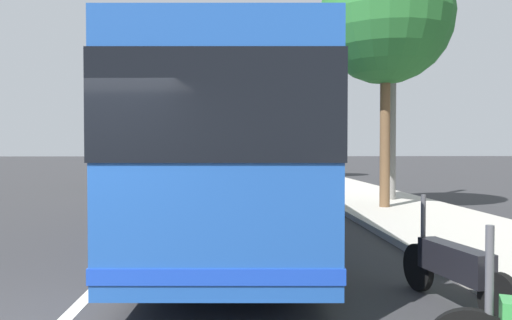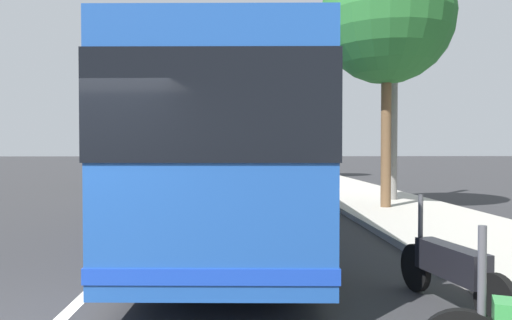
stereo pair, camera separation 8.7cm
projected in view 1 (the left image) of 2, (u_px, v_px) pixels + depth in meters
sidewalk_curb at (388, 205)px, 15.09m from camera, size 110.00×3.60×0.14m
lane_divider_line at (173, 208)px, 14.75m from camera, size 110.00×0.16×0.01m
coach_bus at (239, 148)px, 10.54m from camera, size 12.02×3.11×3.21m
motorcycle_nearest_curb at (454, 268)px, 5.52m from camera, size 2.08×0.44×1.25m
car_ahead_same_lane at (142, 171)px, 23.63m from camera, size 4.04×2.09×1.56m
car_side_street at (242, 163)px, 36.13m from camera, size 4.16×1.93×1.59m
car_behind_bus at (196, 160)px, 44.59m from camera, size 4.60×2.01×1.52m
car_far_distant at (181, 162)px, 39.12m from camera, size 4.29×2.09×1.50m
roadside_tree_mid_block at (386, 18)px, 13.93m from camera, size 3.83×3.83×7.52m
roadside_tree_far_block at (304, 99)px, 30.46m from camera, size 3.40×3.40×6.71m
utility_pole at (392, 87)px, 16.05m from camera, size 0.31×0.31×7.73m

